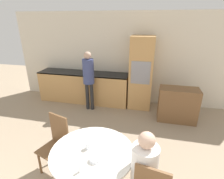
{
  "coord_description": "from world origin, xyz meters",
  "views": [
    {
      "loc": [
        0.7,
        -0.15,
        2.38
      ],
      "look_at": [
        0.01,
        2.88,
        1.13
      ],
      "focal_mm": 28.0,
      "sensor_mm": 36.0,
      "label": 1
    }
  ],
  "objects_px": {
    "oven_unit": "(141,73)",
    "sideboard": "(178,105)",
    "dining_table": "(93,166)",
    "person_standing": "(89,75)",
    "cup": "(88,146)",
    "bowl_near": "(95,159)",
    "chair_far_left": "(57,141)",
    "person_seated": "(144,172)"
  },
  "relations": [
    {
      "from": "person_seated",
      "to": "bowl_near",
      "type": "relative_size",
      "value": 9.57
    },
    {
      "from": "person_seated",
      "to": "bowl_near",
      "type": "distance_m",
      "value": 0.6
    },
    {
      "from": "dining_table",
      "to": "person_standing",
      "type": "distance_m",
      "value": 2.68
    },
    {
      "from": "dining_table",
      "to": "bowl_near",
      "type": "distance_m",
      "value": 0.33
    },
    {
      "from": "dining_table",
      "to": "oven_unit",
      "type": "bearing_deg",
      "value": 82.07
    },
    {
      "from": "sideboard",
      "to": "person_standing",
      "type": "distance_m",
      "value": 2.39
    },
    {
      "from": "oven_unit",
      "to": "sideboard",
      "type": "bearing_deg",
      "value": -30.67
    },
    {
      "from": "sideboard",
      "to": "cup",
      "type": "bearing_deg",
      "value": -121.7
    },
    {
      "from": "bowl_near",
      "to": "person_standing",
      "type": "bearing_deg",
      "value": 111.24
    },
    {
      "from": "person_standing",
      "to": "chair_far_left",
      "type": "bearing_deg",
      "value": -84.8
    },
    {
      "from": "dining_table",
      "to": "chair_far_left",
      "type": "height_order",
      "value": "chair_far_left"
    },
    {
      "from": "sideboard",
      "to": "chair_far_left",
      "type": "bearing_deg",
      "value": -136.08
    },
    {
      "from": "oven_unit",
      "to": "cup",
      "type": "xyz_separation_m",
      "value": [
        -0.49,
        -2.92,
        -0.18
      ]
    },
    {
      "from": "sideboard",
      "to": "person_seated",
      "type": "bearing_deg",
      "value": -105.43
    },
    {
      "from": "person_seated",
      "to": "chair_far_left",
      "type": "bearing_deg",
      "value": 160.95
    },
    {
      "from": "oven_unit",
      "to": "person_standing",
      "type": "distance_m",
      "value": 1.43
    },
    {
      "from": "person_standing",
      "to": "cup",
      "type": "height_order",
      "value": "person_standing"
    },
    {
      "from": "bowl_near",
      "to": "dining_table",
      "type": "bearing_deg",
      "value": 118.76
    },
    {
      "from": "oven_unit",
      "to": "cup",
      "type": "height_order",
      "value": "oven_unit"
    },
    {
      "from": "cup",
      "to": "dining_table",
      "type": "bearing_deg",
      "value": -26.43
    },
    {
      "from": "dining_table",
      "to": "person_seated",
      "type": "bearing_deg",
      "value": -11.93
    },
    {
      "from": "chair_far_left",
      "to": "person_standing",
      "type": "distance_m",
      "value": 2.18
    },
    {
      "from": "dining_table",
      "to": "person_seated",
      "type": "relative_size",
      "value": 0.88
    },
    {
      "from": "dining_table",
      "to": "cup",
      "type": "bearing_deg",
      "value": 153.57
    },
    {
      "from": "chair_far_left",
      "to": "person_seated",
      "type": "distance_m",
      "value": 1.52
    },
    {
      "from": "sideboard",
      "to": "cup",
      "type": "relative_size",
      "value": 10.04
    },
    {
      "from": "dining_table",
      "to": "chair_far_left",
      "type": "distance_m",
      "value": 0.82
    },
    {
      "from": "dining_table",
      "to": "chair_far_left",
      "type": "bearing_deg",
      "value": 154.9
    },
    {
      "from": "sideboard",
      "to": "person_standing",
      "type": "height_order",
      "value": "person_standing"
    },
    {
      "from": "person_standing",
      "to": "bowl_near",
      "type": "height_order",
      "value": "person_standing"
    },
    {
      "from": "person_seated",
      "to": "person_standing",
      "type": "relative_size",
      "value": 0.77
    },
    {
      "from": "oven_unit",
      "to": "person_seated",
      "type": "relative_size",
      "value": 1.59
    },
    {
      "from": "dining_table",
      "to": "chair_far_left",
      "type": "xyz_separation_m",
      "value": [
        -0.74,
        0.35,
        0.02
      ]
    },
    {
      "from": "person_standing",
      "to": "sideboard",
      "type": "bearing_deg",
      "value": -1.94
    },
    {
      "from": "sideboard",
      "to": "oven_unit",
      "type": "bearing_deg",
      "value": 149.33
    },
    {
      "from": "oven_unit",
      "to": "bowl_near",
      "type": "bearing_deg",
      "value": -96.03
    },
    {
      "from": "sideboard",
      "to": "dining_table",
      "type": "distance_m",
      "value": 2.76
    },
    {
      "from": "dining_table",
      "to": "person_standing",
      "type": "xyz_separation_m",
      "value": [
        -0.93,
        2.47,
        0.5
      ]
    },
    {
      "from": "sideboard",
      "to": "cup",
      "type": "height_order",
      "value": "cup"
    },
    {
      "from": "oven_unit",
      "to": "person_seated",
      "type": "distance_m",
      "value": 3.13
    },
    {
      "from": "sideboard",
      "to": "dining_table",
      "type": "relative_size",
      "value": 0.83
    },
    {
      "from": "oven_unit",
      "to": "chair_far_left",
      "type": "distance_m",
      "value": 2.89
    }
  ]
}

